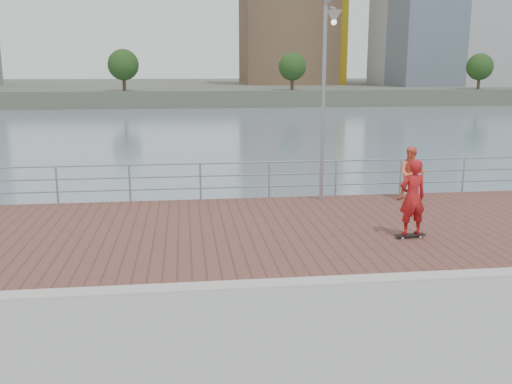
{
  "coord_description": "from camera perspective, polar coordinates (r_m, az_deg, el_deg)",
  "views": [
    {
      "loc": [
        -1.47,
        -9.6,
        3.86
      ],
      "look_at": [
        0.0,
        2.0,
        1.3
      ],
      "focal_mm": 40.0,
      "sensor_mm": 36.0,
      "label": 1
    }
  ],
  "objects": [
    {
      "name": "brick_lane",
      "position": [
        13.82,
        -0.83,
        -3.82
      ],
      "size": [
        40.0,
        6.8,
        0.02
      ],
      "primitive_type": "cube",
      "color": "brown",
      "rests_on": "seawall"
    },
    {
      "name": "curb",
      "position": [
        10.43,
        1.4,
        -9.18
      ],
      "size": [
        40.0,
        0.4,
        0.06
      ],
      "primitive_type": "cube",
      "color": "#B7B5AD",
      "rests_on": "seawall"
    },
    {
      "name": "far_shore",
      "position": [
        132.18,
        -6.67,
        10.27
      ],
      "size": [
        320.0,
        95.0,
        2.5
      ],
      "primitive_type": "cube",
      "color": "#4C5142",
      "rests_on": "ground"
    },
    {
      "name": "guardrail",
      "position": [
        16.96,
        -2.12,
        1.58
      ],
      "size": [
        39.06,
        0.06,
        1.13
      ],
      "color": "#8C9EA8",
      "rests_on": "brick_lane"
    },
    {
      "name": "street_lamp",
      "position": [
        16.18,
        7.2,
        12.71
      ],
      "size": [
        0.41,
        1.19,
        5.61
      ],
      "color": "gray",
      "rests_on": "brick_lane"
    },
    {
      "name": "skateboard",
      "position": [
        13.63,
        15.16,
        -4.18
      ],
      "size": [
        0.71,
        0.25,
        0.08
      ],
      "rotation": [
        0.0,
        0.0,
        0.1
      ],
      "color": "black",
      "rests_on": "brick_lane"
    },
    {
      "name": "skateboarder",
      "position": [
        13.41,
        15.38,
        -0.5
      ],
      "size": [
        0.68,
        0.48,
        1.75
      ],
      "primitive_type": "imported",
      "rotation": [
        0.0,
        0.0,
        3.24
      ],
      "color": "#A91618",
      "rests_on": "skateboard"
    },
    {
      "name": "bystander",
      "position": [
        17.28,
        15.31,
        1.77
      ],
      "size": [
        0.94,
        0.83,
        1.59
      ],
      "primitive_type": "imported",
      "rotation": [
        0.0,
        0.0,
        -0.35
      ],
      "color": "#F26D47",
      "rests_on": "brick_lane"
    },
    {
      "name": "shoreline_trees",
      "position": [
        87.51,
        -15.84,
        12.1
      ],
      "size": [
        109.54,
        4.92,
        6.56
      ],
      "color": "#473323",
      "rests_on": "far_shore"
    }
  ]
}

